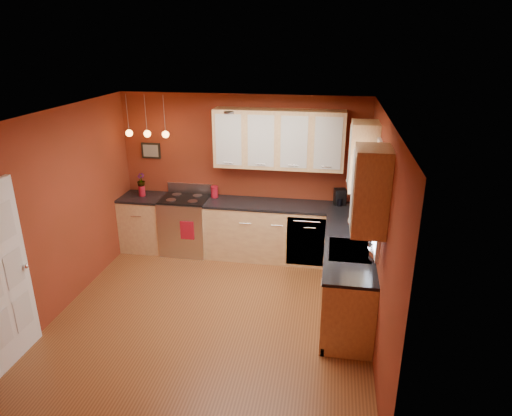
% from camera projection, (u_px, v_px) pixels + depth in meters
% --- Properties ---
extents(floor, '(4.20, 4.20, 0.00)m').
position_uv_depth(floor, '(213.00, 315.00, 5.98)').
color(floor, brown).
rests_on(floor, ground).
extents(ceiling, '(4.00, 4.20, 0.02)m').
position_uv_depth(ceiling, '(205.00, 115.00, 5.07)').
color(ceiling, white).
rests_on(ceiling, wall_back).
extents(wall_back, '(4.00, 0.02, 2.60)m').
position_uv_depth(wall_back, '(243.00, 175.00, 7.46)').
color(wall_back, maroon).
rests_on(wall_back, floor).
extents(wall_front, '(4.00, 0.02, 2.60)m').
position_uv_depth(wall_front, '(140.00, 324.00, 3.59)').
color(wall_front, maroon).
rests_on(wall_front, floor).
extents(wall_left, '(0.02, 4.20, 2.60)m').
position_uv_depth(wall_left, '(58.00, 213.00, 5.84)').
color(wall_left, maroon).
rests_on(wall_left, floor).
extents(wall_right, '(0.02, 4.20, 2.60)m').
position_uv_depth(wall_right, '(379.00, 235.00, 5.21)').
color(wall_right, maroon).
rests_on(wall_right, floor).
extents(base_cabinets_back_left, '(0.70, 0.60, 0.90)m').
position_uv_depth(base_cabinets_back_left, '(145.00, 223.00, 7.74)').
color(base_cabinets_back_left, '#E7C07C').
rests_on(base_cabinets_back_left, floor).
extents(base_cabinets_back_right, '(2.54, 0.60, 0.90)m').
position_uv_depth(base_cabinets_back_right, '(284.00, 233.00, 7.37)').
color(base_cabinets_back_right, '#E7C07C').
rests_on(base_cabinets_back_right, floor).
extents(base_cabinets_right, '(0.60, 2.10, 0.90)m').
position_uv_depth(base_cabinets_right, '(346.00, 279.00, 5.97)').
color(base_cabinets_right, '#E7C07C').
rests_on(base_cabinets_right, floor).
extents(counter_back_left, '(0.70, 0.62, 0.04)m').
position_uv_depth(counter_back_left, '(143.00, 197.00, 7.58)').
color(counter_back_left, black).
rests_on(counter_back_left, base_cabinets_back_left).
extents(counter_back_right, '(2.54, 0.62, 0.04)m').
position_uv_depth(counter_back_right, '(285.00, 206.00, 7.21)').
color(counter_back_right, black).
rests_on(counter_back_right, base_cabinets_back_right).
extents(counter_right, '(0.62, 2.10, 0.04)m').
position_uv_depth(counter_right, '(349.00, 246.00, 5.81)').
color(counter_right, black).
rests_on(counter_right, base_cabinets_right).
extents(gas_range, '(0.76, 0.64, 1.11)m').
position_uv_depth(gas_range, '(186.00, 224.00, 7.62)').
color(gas_range, silver).
rests_on(gas_range, floor).
extents(dishwasher_front, '(0.60, 0.02, 0.80)m').
position_uv_depth(dishwasher_front, '(306.00, 242.00, 7.05)').
color(dishwasher_front, silver).
rests_on(dishwasher_front, base_cabinets_back_right).
extents(sink, '(0.50, 0.70, 0.33)m').
position_uv_depth(sink, '(349.00, 252.00, 5.67)').
color(sink, gray).
rests_on(sink, counter_right).
extents(window, '(0.06, 1.02, 1.22)m').
position_uv_depth(window, '(378.00, 194.00, 5.36)').
color(window, white).
rests_on(window, wall_right).
extents(door_left_wall, '(0.12, 0.82, 2.05)m').
position_uv_depth(door_left_wall, '(1.00, 278.00, 4.82)').
color(door_left_wall, white).
rests_on(door_left_wall, floor).
extents(upper_cabinets_back, '(2.00, 0.35, 0.90)m').
position_uv_depth(upper_cabinets_back, '(279.00, 139.00, 6.98)').
color(upper_cabinets_back, '#E7C07C').
rests_on(upper_cabinets_back, wall_back).
extents(upper_cabinets_right, '(0.35, 1.95, 0.90)m').
position_uv_depth(upper_cabinets_right, '(366.00, 171.00, 5.31)').
color(upper_cabinets_right, '#E7C07C').
rests_on(upper_cabinets_right, wall_right).
extents(wall_picture, '(0.32, 0.03, 0.26)m').
position_uv_depth(wall_picture, '(151.00, 151.00, 7.57)').
color(wall_picture, black).
rests_on(wall_picture, wall_back).
extents(pendant_lights, '(0.71, 0.11, 0.66)m').
position_uv_depth(pendant_lights, '(147.00, 133.00, 7.12)').
color(pendant_lights, gray).
rests_on(pendant_lights, ceiling).
extents(red_canister, '(0.12, 0.12, 0.19)m').
position_uv_depth(red_canister, '(214.00, 192.00, 7.48)').
color(red_canister, maroon).
rests_on(red_canister, counter_back_right).
extents(red_vase, '(0.11, 0.11, 0.17)m').
position_uv_depth(red_vase, '(142.00, 191.00, 7.57)').
color(red_vase, maroon).
rests_on(red_vase, counter_back_left).
extents(flowers, '(0.14, 0.14, 0.23)m').
position_uv_depth(flowers, '(141.00, 180.00, 7.50)').
color(flowers, maroon).
rests_on(flowers, red_vase).
extents(coffee_maker, '(0.21, 0.20, 0.26)m').
position_uv_depth(coffee_maker, '(340.00, 198.00, 7.15)').
color(coffee_maker, black).
rests_on(coffee_maker, counter_back_right).
extents(soap_pump, '(0.12, 0.12, 0.22)m').
position_uv_depth(soap_pump, '(372.00, 251.00, 5.37)').
color(soap_pump, white).
rests_on(soap_pump, counter_right).
extents(dish_towel, '(0.22, 0.02, 0.31)m').
position_uv_depth(dish_towel, '(187.00, 230.00, 7.28)').
color(dish_towel, maroon).
rests_on(dish_towel, gas_range).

